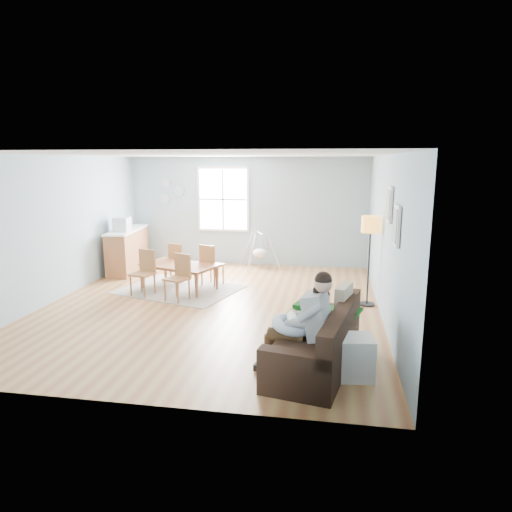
% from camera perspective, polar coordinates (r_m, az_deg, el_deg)
% --- Properties ---
extents(room, '(8.40, 9.40, 3.90)m').
position_cam_1_polar(room, '(8.03, -5.86, 10.50)').
color(room, '#9F5E38').
extents(window, '(1.32, 0.08, 1.62)m').
position_cam_1_polar(window, '(11.57, -4.11, 7.08)').
color(window, white).
rests_on(window, room).
extents(pictures, '(0.05, 1.34, 0.74)m').
position_cam_1_polar(pictures, '(6.79, 16.71, 5.01)').
color(pictures, white).
rests_on(pictures, room).
extents(wall_plates, '(0.67, 0.02, 0.66)m').
position_cam_1_polar(wall_plates, '(11.97, -10.72, 7.93)').
color(wall_plates, '#96AEB4').
rests_on(wall_plates, room).
extents(sofa, '(1.22, 2.11, 0.80)m').
position_cam_1_polar(sofa, '(6.00, 7.86, -10.98)').
color(sofa, black).
rests_on(sofa, room).
extents(green_throw, '(1.10, 1.01, 0.04)m').
position_cam_1_polar(green_throw, '(6.54, 8.58, -6.93)').
color(green_throw, '#145719').
rests_on(green_throw, sofa).
extents(beige_pillow, '(0.26, 0.49, 0.47)m').
position_cam_1_polar(beige_pillow, '(6.29, 10.89, -5.70)').
color(beige_pillow, tan).
rests_on(beige_pillow, sofa).
extents(father, '(1.00, 0.55, 1.33)m').
position_cam_1_polar(father, '(5.62, 6.08, -7.96)').
color(father, gray).
rests_on(father, sofa).
extents(nursing_pillow, '(0.65, 0.65, 0.21)m').
position_cam_1_polar(nursing_pillow, '(5.68, 4.58, -8.57)').
color(nursing_pillow, silver).
rests_on(nursing_pillow, father).
extents(infant, '(0.17, 0.36, 0.13)m').
position_cam_1_polar(infant, '(5.68, 4.60, -7.71)').
color(infant, white).
rests_on(infant, nursing_pillow).
extents(toddler, '(0.51, 0.35, 0.76)m').
position_cam_1_polar(toddler, '(6.04, 7.67, -6.88)').
color(toddler, silver).
rests_on(toddler, sofa).
extents(floor_lamp, '(0.33, 0.33, 1.64)m').
position_cam_1_polar(floor_lamp, '(8.37, 14.12, 2.93)').
color(floor_lamp, black).
rests_on(floor_lamp, room).
extents(storage_cube, '(0.51, 0.47, 0.52)m').
position_cam_1_polar(storage_cube, '(5.79, 11.99, -12.25)').
color(storage_cube, white).
rests_on(storage_cube, room).
extents(rug, '(2.68, 2.31, 0.01)m').
position_cam_1_polar(rug, '(9.53, -9.55, -4.13)').
color(rug, gray).
rests_on(rug, room).
extents(dining_table, '(1.71, 1.30, 0.53)m').
position_cam_1_polar(dining_table, '(9.46, -9.60, -2.62)').
color(dining_table, brown).
rests_on(dining_table, rug).
extents(chair_sw, '(0.49, 0.49, 0.89)m').
position_cam_1_polar(chair_sw, '(9.23, -13.76, -1.67)').
color(chair_sw, brown).
rests_on(chair_sw, rug).
extents(chair_se, '(0.51, 0.51, 0.88)m').
position_cam_1_polar(chair_se, '(8.73, -9.56, -2.30)').
color(chair_se, brown).
rests_on(chair_se, rug).
extents(chair_nw, '(0.49, 0.49, 0.85)m').
position_cam_1_polar(chair_nw, '(10.10, -9.69, -0.50)').
color(chair_nw, brown).
rests_on(chair_nw, rug).
extents(chair_ne, '(0.52, 0.52, 0.89)m').
position_cam_1_polar(chair_ne, '(9.64, -5.76, -0.81)').
color(chair_ne, brown).
rests_on(chair_ne, rug).
extents(counter, '(0.73, 1.85, 1.01)m').
position_cam_1_polar(counter, '(11.36, -15.73, 0.78)').
color(counter, brown).
rests_on(counter, room).
extents(monitor, '(0.36, 0.34, 0.32)m').
position_cam_1_polar(monitor, '(10.94, -16.43, 3.82)').
color(monitor, silver).
rests_on(monitor, counter).
extents(baby_swing, '(1.13, 1.14, 0.88)m').
position_cam_1_polar(baby_swing, '(11.20, 0.50, 0.46)').
color(baby_swing, silver).
rests_on(baby_swing, room).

